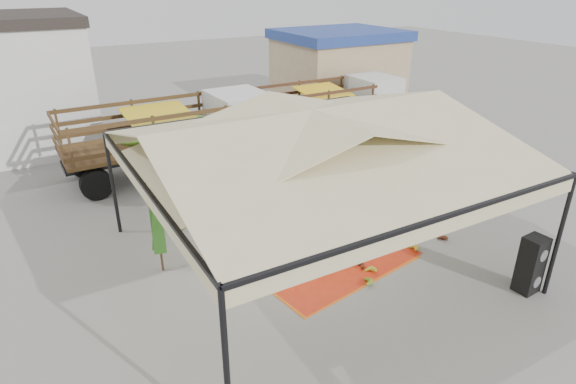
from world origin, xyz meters
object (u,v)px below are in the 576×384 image
banana_heap (302,214)px  vendor (280,185)px  truck_left (179,128)px  speaker_stack (531,265)px  truck_right (335,102)px

banana_heap → vendor: size_ratio=2.87×
vendor → banana_heap: bearing=75.3°
vendor → truck_left: (-1.46, 5.09, 0.70)m
banana_heap → truck_left: bearing=102.1°
truck_left → speaker_stack: bearing=-70.3°
speaker_stack → truck_left: truck_left is taller
truck_left → truck_right: size_ratio=1.11×
banana_heap → vendor: 1.45m
truck_left → banana_heap: bearing=-79.4°
truck_left → truck_right: truck_left is taller
banana_heap → vendor: vendor is taller
truck_right → banana_heap: bearing=-130.6°
vendor → truck_right: (6.21, 5.99, 0.55)m
speaker_stack → vendor: (-3.05, 6.51, 0.22)m
speaker_stack → banana_heap: bearing=118.0°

